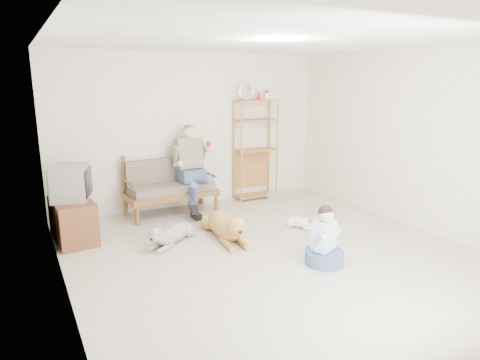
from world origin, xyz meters
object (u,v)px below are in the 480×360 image
loveseat (170,185)px  tv_stand (73,221)px  etagere (256,149)px  golden_retriever (226,226)px

loveseat → tv_stand: 1.77m
etagere → golden_retriever: (-1.46, -1.67, -0.78)m
golden_retriever → loveseat: bearing=107.7°
etagere → golden_retriever: etagere is taller
tv_stand → golden_retriever: bearing=-29.9°
loveseat → tv_stand: loveseat is taller
loveseat → golden_retriever: 1.60m
tv_stand → etagere: bearing=7.7°
etagere → golden_retriever: size_ratio=1.47×
loveseat → golden_retriever: loveseat is taller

